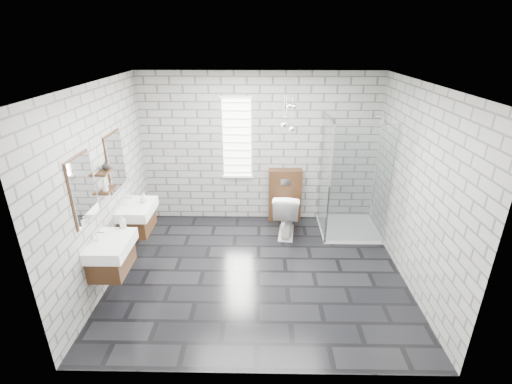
{
  "coord_description": "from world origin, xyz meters",
  "views": [
    {
      "loc": [
        0.05,
        -4.6,
        3.25
      ],
      "look_at": [
        -0.04,
        0.35,
        1.14
      ],
      "focal_mm": 26.0,
      "sensor_mm": 36.0,
      "label": 1
    }
  ],
  "objects_px": {
    "vanity_right": "(135,210)",
    "shower_enclosure": "(346,207)",
    "vanity_left": "(108,247)",
    "toilet": "(286,213)",
    "cistern_panel": "(285,195)"
  },
  "relations": [
    {
      "from": "cistern_panel",
      "to": "toilet",
      "type": "distance_m",
      "value": 0.55
    },
    {
      "from": "vanity_right",
      "to": "shower_enclosure",
      "type": "bearing_deg",
      "value": 11.47
    },
    {
      "from": "vanity_left",
      "to": "cistern_panel",
      "type": "height_order",
      "value": "vanity_left"
    },
    {
      "from": "shower_enclosure",
      "to": "cistern_panel",
      "type": "bearing_deg",
      "value": 153.27
    },
    {
      "from": "vanity_right",
      "to": "toilet",
      "type": "height_order",
      "value": "vanity_right"
    },
    {
      "from": "vanity_right",
      "to": "cistern_panel",
      "type": "xyz_separation_m",
      "value": [
        2.38,
        1.21,
        -0.26
      ]
    },
    {
      "from": "cistern_panel",
      "to": "shower_enclosure",
      "type": "bearing_deg",
      "value": -26.73
    },
    {
      "from": "cistern_panel",
      "to": "toilet",
      "type": "xyz_separation_m",
      "value": [
        0.0,
        -0.54,
        -0.1
      ]
    },
    {
      "from": "shower_enclosure",
      "to": "toilet",
      "type": "xyz_separation_m",
      "value": [
        -1.03,
        -0.02,
        -0.11
      ]
    },
    {
      "from": "vanity_left",
      "to": "toilet",
      "type": "relative_size",
      "value": 1.98
    },
    {
      "from": "vanity_right",
      "to": "shower_enclosure",
      "type": "relative_size",
      "value": 0.77
    },
    {
      "from": "vanity_left",
      "to": "shower_enclosure",
      "type": "relative_size",
      "value": 0.77
    },
    {
      "from": "shower_enclosure",
      "to": "vanity_left",
      "type": "bearing_deg",
      "value": -152.72
    },
    {
      "from": "vanity_left",
      "to": "toilet",
      "type": "height_order",
      "value": "vanity_left"
    },
    {
      "from": "shower_enclosure",
      "to": "toilet",
      "type": "distance_m",
      "value": 1.03
    }
  ]
}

